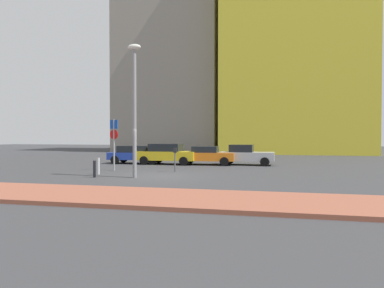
{
  "coord_description": "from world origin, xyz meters",
  "views": [
    {
      "loc": [
        5.56,
        -17.49,
        2.14
      ],
      "look_at": [
        1.06,
        2.95,
        1.65
      ],
      "focal_mm": 31.92,
      "sensor_mm": 36.0,
      "label": 1
    }
  ],
  "objects_px": {
    "traffic_bollard_near": "(98,166)",
    "parked_car_silver": "(245,155)",
    "parking_meter": "(175,156)",
    "street_lamp": "(134,99)",
    "parked_car_yellow": "(167,154)",
    "traffic_bollard_mid": "(95,169)",
    "parked_car_blue": "(136,154)",
    "parking_sign_post": "(114,138)",
    "parked_car_orange": "(206,155)"
  },
  "relations": [
    {
      "from": "traffic_bollard_near",
      "to": "parked_car_silver",
      "type": "bearing_deg",
      "value": 46.61
    },
    {
      "from": "parking_meter",
      "to": "street_lamp",
      "type": "bearing_deg",
      "value": -112.91
    },
    {
      "from": "parked_car_yellow",
      "to": "traffic_bollard_mid",
      "type": "distance_m",
      "value": 8.82
    },
    {
      "from": "parking_meter",
      "to": "parked_car_yellow",
      "type": "bearing_deg",
      "value": 111.58
    },
    {
      "from": "street_lamp",
      "to": "traffic_bollard_near",
      "type": "xyz_separation_m",
      "value": [
        -2.55,
        0.96,
        -3.57
      ]
    },
    {
      "from": "street_lamp",
      "to": "traffic_bollard_mid",
      "type": "xyz_separation_m",
      "value": [
        -2.07,
        -0.34,
        -3.6
      ]
    },
    {
      "from": "parked_car_blue",
      "to": "parked_car_silver",
      "type": "xyz_separation_m",
      "value": [
        8.38,
        0.51,
        0.02
      ]
    },
    {
      "from": "parked_car_blue",
      "to": "parked_car_yellow",
      "type": "distance_m",
      "value": 2.51
    },
    {
      "from": "parked_car_yellow",
      "to": "parking_sign_post",
      "type": "height_order",
      "value": "parking_sign_post"
    },
    {
      "from": "parked_car_blue",
      "to": "parked_car_silver",
      "type": "height_order",
      "value": "parked_car_silver"
    },
    {
      "from": "parked_car_yellow",
      "to": "traffic_bollard_mid",
      "type": "bearing_deg",
      "value": -98.41
    },
    {
      "from": "parked_car_orange",
      "to": "parking_meter",
      "type": "relative_size",
      "value": 2.94
    },
    {
      "from": "parked_car_blue",
      "to": "traffic_bollard_near",
      "type": "xyz_separation_m",
      "value": [
        0.75,
        -7.57,
        -0.28
      ]
    },
    {
      "from": "traffic_bollard_mid",
      "to": "street_lamp",
      "type": "bearing_deg",
      "value": 9.33
    },
    {
      "from": "parking_sign_post",
      "to": "parking_meter",
      "type": "bearing_deg",
      "value": -0.27
    },
    {
      "from": "parked_car_yellow",
      "to": "parking_meter",
      "type": "distance_m",
      "value": 5.69
    },
    {
      "from": "parked_car_yellow",
      "to": "parked_car_silver",
      "type": "relative_size",
      "value": 1.11
    },
    {
      "from": "parked_car_yellow",
      "to": "traffic_bollard_near",
      "type": "height_order",
      "value": "parked_car_yellow"
    },
    {
      "from": "parking_meter",
      "to": "traffic_bollard_mid",
      "type": "xyz_separation_m",
      "value": [
        -3.38,
        -3.43,
        -0.49
      ]
    },
    {
      "from": "parking_sign_post",
      "to": "traffic_bollard_near",
      "type": "bearing_deg",
      "value": -88.17
    },
    {
      "from": "parking_sign_post",
      "to": "traffic_bollard_near",
      "type": "xyz_separation_m",
      "value": [
        0.07,
        -2.15,
        -1.54
      ]
    },
    {
      "from": "parked_car_blue",
      "to": "traffic_bollard_near",
      "type": "relative_size",
      "value": 4.77
    },
    {
      "from": "traffic_bollard_mid",
      "to": "parking_sign_post",
      "type": "bearing_deg",
      "value": 98.88
    },
    {
      "from": "parking_meter",
      "to": "traffic_bollard_mid",
      "type": "relative_size",
      "value": 1.64
    },
    {
      "from": "parked_car_yellow",
      "to": "parked_car_silver",
      "type": "height_order",
      "value": "parked_car_yellow"
    },
    {
      "from": "parked_car_orange",
      "to": "parking_meter",
      "type": "bearing_deg",
      "value": -99.35
    },
    {
      "from": "parked_car_yellow",
      "to": "parked_car_orange",
      "type": "height_order",
      "value": "parked_car_yellow"
    },
    {
      "from": "parked_car_yellow",
      "to": "parking_meter",
      "type": "relative_size",
      "value": 3.16
    },
    {
      "from": "parked_car_yellow",
      "to": "traffic_bollard_mid",
      "type": "height_order",
      "value": "parked_car_yellow"
    },
    {
      "from": "street_lamp",
      "to": "parked_car_silver",
      "type": "bearing_deg",
      "value": 60.61
    },
    {
      "from": "parked_car_blue",
      "to": "parked_car_silver",
      "type": "bearing_deg",
      "value": 3.45
    },
    {
      "from": "parked_car_orange",
      "to": "parked_car_silver",
      "type": "distance_m",
      "value": 2.9
    },
    {
      "from": "parked_car_yellow",
      "to": "parked_car_silver",
      "type": "bearing_deg",
      "value": 6.36
    },
    {
      "from": "parked_car_blue",
      "to": "parking_sign_post",
      "type": "distance_m",
      "value": 5.6
    },
    {
      "from": "parked_car_orange",
      "to": "traffic_bollard_near",
      "type": "relative_size",
      "value": 4.56
    },
    {
      "from": "parked_car_silver",
      "to": "traffic_bollard_mid",
      "type": "height_order",
      "value": "parked_car_silver"
    },
    {
      "from": "parked_car_silver",
      "to": "street_lamp",
      "type": "xyz_separation_m",
      "value": [
        -5.09,
        -9.03,
        3.28
      ]
    },
    {
      "from": "parked_car_orange",
      "to": "traffic_bollard_mid",
      "type": "relative_size",
      "value": 4.81
    },
    {
      "from": "parked_car_orange",
      "to": "parking_sign_post",
      "type": "distance_m",
      "value": 7.43
    },
    {
      "from": "parked_car_yellow",
      "to": "parked_car_silver",
      "type": "xyz_separation_m",
      "value": [
        5.87,
        0.65,
        -0.05
      ]
    },
    {
      "from": "parked_car_blue",
      "to": "parking_meter",
      "type": "relative_size",
      "value": 3.07
    },
    {
      "from": "street_lamp",
      "to": "traffic_bollard_near",
      "type": "height_order",
      "value": "street_lamp"
    },
    {
      "from": "parked_car_yellow",
      "to": "parking_meter",
      "type": "xyz_separation_m",
      "value": [
        2.09,
        -5.29,
        0.12
      ]
    },
    {
      "from": "parking_sign_post",
      "to": "traffic_bollard_near",
      "type": "relative_size",
      "value": 3.43
    },
    {
      "from": "parked_car_orange",
      "to": "parked_car_silver",
      "type": "relative_size",
      "value": 1.04
    },
    {
      "from": "parking_meter",
      "to": "street_lamp",
      "type": "height_order",
      "value": "street_lamp"
    },
    {
      "from": "parked_car_orange",
      "to": "traffic_bollard_near",
      "type": "height_order",
      "value": "parked_car_orange"
    },
    {
      "from": "parked_car_orange",
      "to": "traffic_bollard_near",
      "type": "bearing_deg",
      "value": -121.9
    },
    {
      "from": "parked_car_blue",
      "to": "parked_car_orange",
      "type": "bearing_deg",
      "value": 0.82
    },
    {
      "from": "parked_car_yellow",
      "to": "traffic_bollard_mid",
      "type": "xyz_separation_m",
      "value": [
        -1.29,
        -8.72,
        -0.37
      ]
    }
  ]
}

